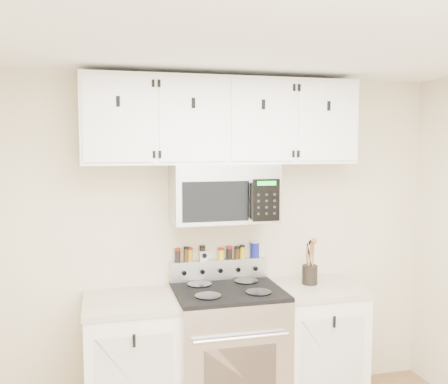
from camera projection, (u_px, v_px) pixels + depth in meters
name	position (u px, v px, depth m)	size (l,w,h in m)	color
back_wall	(218.00, 239.00, 3.86)	(3.50, 0.01, 2.50)	beige
ceiling	(316.00, 19.00, 2.06)	(3.50, 3.50, 0.01)	white
range	(228.00, 351.00, 3.62)	(0.76, 0.65, 1.10)	#B7B7BA
base_cabinet_left	(132.00, 363.00, 3.47)	(0.64, 0.62, 0.92)	white
base_cabinet_right	(314.00, 344.00, 3.81)	(0.64, 0.62, 0.92)	white
microwave	(224.00, 193.00, 3.64)	(0.76, 0.44, 0.42)	#9E9EA3
upper_cabinets	(223.00, 121.00, 3.61)	(2.00, 0.35, 0.62)	white
utensil_crock	(310.00, 273.00, 3.80)	(0.12, 0.12, 0.34)	black
kitchen_timer	(204.00, 256.00, 3.80)	(0.06, 0.05, 0.07)	silver
salt_canister	(255.00, 249.00, 3.90)	(0.07, 0.07, 0.13)	navy
spice_jar_0	(178.00, 255.00, 3.75)	(0.05, 0.05, 0.10)	black
spice_jar_1	(187.00, 254.00, 3.77)	(0.04, 0.04, 0.11)	#472D11
spice_jar_2	(190.00, 254.00, 3.78)	(0.04, 0.04, 0.10)	#C28D16
spice_jar_3	(202.00, 253.00, 3.80)	(0.05, 0.05, 0.12)	black
spice_jar_4	(221.00, 254.00, 3.84)	(0.05, 0.05, 0.09)	yellow
spice_jar_5	(229.00, 253.00, 3.85)	(0.05, 0.05, 0.10)	black
spice_jar_6	(237.00, 252.00, 3.87)	(0.04, 0.04, 0.09)	#3B270E
spice_jar_7	(242.00, 251.00, 3.88)	(0.04, 0.04, 0.10)	gold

